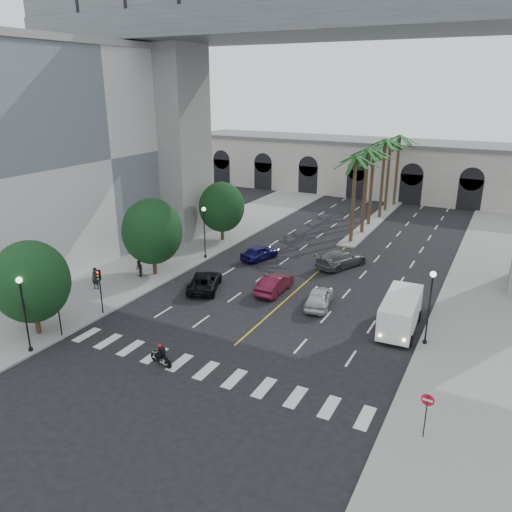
{
  "coord_description": "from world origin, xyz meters",
  "views": [
    {
      "loc": [
        15.07,
        -23.81,
        16.76
      ],
      "look_at": [
        -0.43,
        6.0,
        5.12
      ],
      "focal_mm": 35.0,
      "sensor_mm": 36.0,
      "label": 1
    }
  ],
  "objects_px": {
    "lamp_post_left_far": "(204,228)",
    "pedestrian_b": "(139,269)",
    "traffic_signal_far": "(100,284)",
    "lamp_post_left_near": "(24,308)",
    "car_a": "(319,297)",
    "pedestrian_a": "(95,278)",
    "traffic_signal_near": "(58,304)",
    "motorcycle_rider": "(161,356)",
    "do_not_enter_sign": "(427,407)",
    "car_d": "(341,259)",
    "car_c": "(205,281)",
    "car_b": "(275,284)",
    "lamp_post_right": "(430,302)",
    "car_e": "(259,252)",
    "cargo_van": "(400,312)"
  },
  "relations": [
    {
      "from": "car_b",
      "to": "car_a",
      "type": "bearing_deg",
      "value": 168.04
    },
    {
      "from": "motorcycle_rider",
      "to": "car_c",
      "type": "relative_size",
      "value": 0.38
    },
    {
      "from": "car_b",
      "to": "car_e",
      "type": "relative_size",
      "value": 1.1
    },
    {
      "from": "car_b",
      "to": "traffic_signal_far",
      "type": "bearing_deg",
      "value": 45.2
    },
    {
      "from": "car_a",
      "to": "pedestrian_a",
      "type": "xyz_separation_m",
      "value": [
        -18.01,
        -5.79,
        0.34
      ]
    },
    {
      "from": "lamp_post_left_far",
      "to": "car_d",
      "type": "height_order",
      "value": "lamp_post_left_far"
    },
    {
      "from": "car_e",
      "to": "do_not_enter_sign",
      "type": "relative_size",
      "value": 1.64
    },
    {
      "from": "lamp_post_right",
      "to": "car_a",
      "type": "relative_size",
      "value": 1.19
    },
    {
      "from": "car_b",
      "to": "cargo_van",
      "type": "height_order",
      "value": "cargo_van"
    },
    {
      "from": "lamp_post_left_near",
      "to": "car_d",
      "type": "height_order",
      "value": "lamp_post_left_near"
    },
    {
      "from": "lamp_post_left_near",
      "to": "do_not_enter_sign",
      "type": "xyz_separation_m",
      "value": [
        24.4,
        3.18,
        -1.32
      ]
    },
    {
      "from": "lamp_post_left_far",
      "to": "pedestrian_b",
      "type": "relative_size",
      "value": 3.37
    },
    {
      "from": "motorcycle_rider",
      "to": "do_not_enter_sign",
      "type": "xyz_separation_m",
      "value": [
        15.85,
        0.39,
        1.25
      ]
    },
    {
      "from": "lamp_post_left_near",
      "to": "car_c",
      "type": "bearing_deg",
      "value": 73.44
    },
    {
      "from": "lamp_post_left_far",
      "to": "traffic_signal_near",
      "type": "xyz_separation_m",
      "value": [
        0.1,
        -18.5,
        -0.71
      ]
    },
    {
      "from": "lamp_post_left_near",
      "to": "traffic_signal_near",
      "type": "distance_m",
      "value": 2.6
    },
    {
      "from": "lamp_post_left_far",
      "to": "car_d",
      "type": "xyz_separation_m",
      "value": [
        12.9,
        4.12,
        -2.4
      ]
    },
    {
      "from": "lamp_post_right",
      "to": "motorcycle_rider",
      "type": "distance_m",
      "value": 17.72
    },
    {
      "from": "traffic_signal_near",
      "to": "car_b",
      "type": "height_order",
      "value": "traffic_signal_near"
    },
    {
      "from": "traffic_signal_far",
      "to": "lamp_post_left_near",
      "type": "bearing_deg",
      "value": -90.88
    },
    {
      "from": "pedestrian_a",
      "to": "traffic_signal_near",
      "type": "bearing_deg",
      "value": -72.83
    },
    {
      "from": "motorcycle_rider",
      "to": "pedestrian_b",
      "type": "relative_size",
      "value": 1.22
    },
    {
      "from": "traffic_signal_near",
      "to": "car_d",
      "type": "distance_m",
      "value": 26.05
    },
    {
      "from": "car_e",
      "to": "pedestrian_b",
      "type": "height_order",
      "value": "pedestrian_b"
    },
    {
      "from": "car_d",
      "to": "car_e",
      "type": "distance_m",
      "value": 8.15
    },
    {
      "from": "pedestrian_b",
      "to": "motorcycle_rider",
      "type": "bearing_deg",
      "value": -14.72
    },
    {
      "from": "lamp_post_left_near",
      "to": "lamp_post_right",
      "type": "distance_m",
      "value": 26.25
    },
    {
      "from": "lamp_post_right",
      "to": "car_b",
      "type": "distance_m",
      "value": 13.58
    },
    {
      "from": "lamp_post_right",
      "to": "car_c",
      "type": "height_order",
      "value": "lamp_post_right"
    },
    {
      "from": "lamp_post_left_near",
      "to": "car_a",
      "type": "relative_size",
      "value": 1.19
    },
    {
      "from": "traffic_signal_near",
      "to": "pedestrian_b",
      "type": "xyz_separation_m",
      "value": [
        -2.42,
        11.18,
        -1.57
      ]
    },
    {
      "from": "lamp_post_left_far",
      "to": "pedestrian_b",
      "type": "bearing_deg",
      "value": -107.59
    },
    {
      "from": "lamp_post_left_near",
      "to": "cargo_van",
      "type": "xyz_separation_m",
      "value": [
        20.76,
        14.41,
        -1.8
      ]
    },
    {
      "from": "traffic_signal_near",
      "to": "pedestrian_a",
      "type": "height_order",
      "value": "traffic_signal_near"
    },
    {
      "from": "lamp_post_right",
      "to": "do_not_enter_sign",
      "type": "bearing_deg",
      "value": -80.75
    },
    {
      "from": "car_d",
      "to": "lamp_post_left_far",
      "type": "bearing_deg",
      "value": 41.17
    },
    {
      "from": "lamp_post_left_near",
      "to": "traffic_signal_near",
      "type": "height_order",
      "value": "lamp_post_left_near"
    },
    {
      "from": "car_a",
      "to": "car_b",
      "type": "distance_m",
      "value": 4.41
    },
    {
      "from": "lamp_post_right",
      "to": "do_not_enter_sign",
      "type": "xyz_separation_m",
      "value": [
        1.6,
        -9.82,
        -1.32
      ]
    },
    {
      "from": "car_c",
      "to": "lamp_post_right",
      "type": "bearing_deg",
      "value": 153.77
    },
    {
      "from": "lamp_post_left_far",
      "to": "lamp_post_left_near",
      "type": "bearing_deg",
      "value": -90.0
    },
    {
      "from": "car_e",
      "to": "do_not_enter_sign",
      "type": "xyz_separation_m",
      "value": [
        19.46,
        -20.18,
        1.17
      ]
    },
    {
      "from": "lamp_post_left_near",
      "to": "traffic_signal_far",
      "type": "bearing_deg",
      "value": 89.12
    },
    {
      "from": "lamp_post_right",
      "to": "car_c",
      "type": "relative_size",
      "value": 1.04
    },
    {
      "from": "cargo_van",
      "to": "do_not_enter_sign",
      "type": "distance_m",
      "value": 11.82
    },
    {
      "from": "car_e",
      "to": "motorcycle_rider",
      "type": "bearing_deg",
      "value": 115.96
    },
    {
      "from": "traffic_signal_near",
      "to": "pedestrian_b",
      "type": "bearing_deg",
      "value": 102.21
    },
    {
      "from": "car_e",
      "to": "pedestrian_b",
      "type": "distance_m",
      "value": 12.1
    },
    {
      "from": "lamp_post_left_near",
      "to": "cargo_van",
      "type": "bearing_deg",
      "value": 34.76
    },
    {
      "from": "car_c",
      "to": "car_b",
      "type": "bearing_deg",
      "value": 178.7
    }
  ]
}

